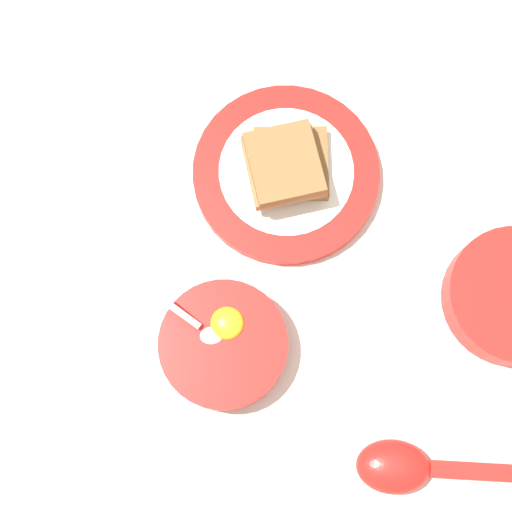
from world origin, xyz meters
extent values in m
plane|color=beige|center=(0.00, 0.00, 0.00)|extent=(3.00, 3.00, 0.00)
cylinder|color=red|center=(-0.16, -0.08, 0.02)|extent=(0.14, 0.14, 0.04)
cylinder|color=white|center=(-0.16, -0.08, 0.02)|extent=(0.12, 0.12, 0.02)
ellipsoid|color=yellow|center=(-0.15, -0.06, 0.04)|extent=(0.04, 0.04, 0.02)
cylinder|color=black|center=(-0.17, -0.08, 0.03)|extent=(0.03, 0.03, 0.00)
ellipsoid|color=silver|center=(-0.17, -0.08, 0.04)|extent=(0.03, 0.02, 0.01)
cube|color=silver|center=(-0.20, -0.05, 0.06)|extent=(0.04, 0.04, 0.03)
cylinder|color=red|center=(-0.06, 0.11, 0.01)|extent=(0.22, 0.22, 0.02)
cylinder|color=white|center=(-0.06, 0.11, 0.02)|extent=(0.16, 0.16, 0.00)
cube|color=brown|center=(-0.06, 0.12, 0.03)|extent=(0.09, 0.09, 0.02)
cube|color=#9E7042|center=(-0.07, 0.11, 0.04)|extent=(0.09, 0.10, 0.02)
cube|color=brown|center=(-0.07, 0.11, 0.06)|extent=(0.09, 0.10, 0.02)
ellipsoid|color=red|center=(0.01, -0.23, 0.02)|extent=(0.09, 0.07, 0.04)
cube|color=red|center=(0.09, -0.24, 0.01)|extent=(0.10, 0.03, 0.02)
camera|label=1|loc=(-0.13, -0.18, 0.80)|focal=50.00mm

